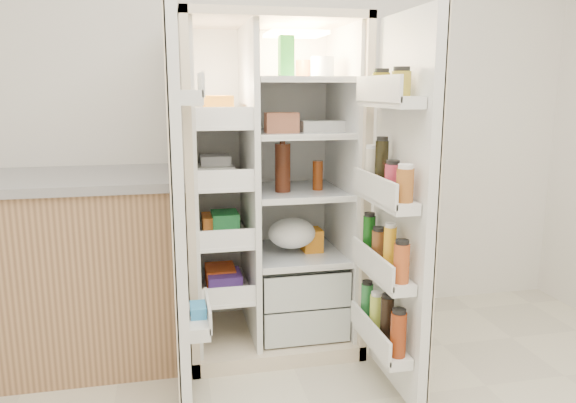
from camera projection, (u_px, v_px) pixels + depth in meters
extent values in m
cube|color=silver|center=(267.00, 103.00, 3.29)|extent=(4.00, 0.02, 2.70)
cube|color=beige|center=(260.00, 179.00, 3.30)|extent=(0.92, 0.04, 1.80)
cube|color=beige|center=(188.00, 191.00, 2.89)|extent=(0.04, 0.70, 1.80)
cube|color=beige|center=(346.00, 185.00, 3.08)|extent=(0.04, 0.70, 1.80)
cube|color=beige|center=(268.00, 20.00, 2.81)|extent=(0.92, 0.70, 0.04)
cube|color=beige|center=(270.00, 334.00, 3.16)|extent=(0.92, 0.70, 0.08)
cube|color=silver|center=(260.00, 176.00, 3.27)|extent=(0.84, 0.02, 1.68)
cube|color=silver|center=(193.00, 187.00, 2.90)|extent=(0.02, 0.62, 1.68)
cube|color=silver|center=(341.00, 182.00, 3.07)|extent=(0.02, 0.62, 1.68)
cube|color=silver|center=(249.00, 185.00, 2.96)|extent=(0.03, 0.62, 1.68)
cube|color=#BAC3BF|center=(297.00, 310.00, 3.14)|extent=(0.47, 0.52, 0.19)
cube|color=#BAC3BF|center=(297.00, 277.00, 3.10)|extent=(0.47, 0.52, 0.19)
cube|color=#FFD18C|center=(295.00, 34.00, 2.90)|extent=(0.30, 0.30, 0.02)
cube|color=white|center=(223.00, 287.00, 3.04)|extent=(0.28, 0.58, 0.02)
cube|color=white|center=(222.00, 235.00, 2.98)|extent=(0.28, 0.58, 0.02)
cube|color=white|center=(221.00, 181.00, 2.92)|extent=(0.28, 0.58, 0.02)
cube|color=white|center=(219.00, 125.00, 2.86)|extent=(0.28, 0.58, 0.02)
cube|color=silver|center=(297.00, 253.00, 3.09)|extent=(0.49, 0.58, 0.01)
cube|color=silver|center=(297.00, 191.00, 3.02)|extent=(0.49, 0.58, 0.01)
cube|color=silver|center=(297.00, 133.00, 2.96)|extent=(0.49, 0.58, 0.02)
cube|color=silver|center=(297.00, 80.00, 2.90)|extent=(0.49, 0.58, 0.02)
cube|color=#EF5B21|center=(223.00, 277.00, 3.03)|extent=(0.16, 0.20, 0.10)
cube|color=#279046|center=(222.00, 223.00, 2.97)|extent=(0.14, 0.18, 0.12)
cube|color=silver|center=(220.00, 173.00, 2.91)|extent=(0.20, 0.22, 0.07)
cube|color=orange|center=(219.00, 109.00, 2.84)|extent=(0.15, 0.16, 0.14)
cube|color=#583297|center=(223.00, 277.00, 3.03)|extent=(0.18, 0.20, 0.09)
cube|color=orange|center=(222.00, 224.00, 2.97)|extent=(0.14, 0.18, 0.10)
cube|color=silver|center=(220.00, 168.00, 2.91)|extent=(0.16, 0.16, 0.12)
sphere|color=orange|center=(279.00, 327.00, 3.05)|extent=(0.07, 0.07, 0.07)
sphere|color=orange|center=(293.00, 323.00, 3.11)|extent=(0.07, 0.07, 0.07)
sphere|color=orange|center=(311.00, 324.00, 3.09)|extent=(0.07, 0.07, 0.07)
sphere|color=orange|center=(282.00, 316.00, 3.20)|extent=(0.07, 0.07, 0.07)
sphere|color=orange|center=(300.00, 316.00, 3.20)|extent=(0.07, 0.07, 0.07)
ellipsoid|color=#417928|center=(297.00, 273.00, 3.12)|extent=(0.26, 0.24, 0.11)
cylinder|color=#421B0E|center=(283.00, 168.00, 2.93)|extent=(0.08, 0.08, 0.26)
cylinder|color=maroon|center=(318.00, 175.00, 2.99)|extent=(0.06, 0.06, 0.16)
cube|color=green|center=(286.00, 57.00, 2.76)|extent=(0.07, 0.07, 0.21)
cylinder|color=white|center=(323.00, 68.00, 2.86)|extent=(0.12, 0.12, 0.11)
cylinder|color=#B05B28|center=(303.00, 70.00, 3.00)|extent=(0.08, 0.08, 0.10)
cube|color=silver|center=(323.00, 126.00, 2.94)|extent=(0.23, 0.10, 0.06)
cube|color=#9F5B3F|center=(282.00, 123.00, 2.86)|extent=(0.17, 0.10, 0.10)
ellipsoid|color=white|center=(292.00, 239.00, 3.04)|extent=(0.26, 0.24, 0.17)
cube|color=orange|center=(312.00, 240.00, 3.10)|extent=(0.11, 0.13, 0.13)
cube|color=silver|center=(178.00, 215.00, 2.36)|extent=(0.05, 0.40, 1.72)
cube|color=beige|center=(172.00, 215.00, 2.35)|extent=(0.01, 0.40, 1.72)
cube|color=silver|center=(199.00, 321.00, 2.47)|extent=(0.09, 0.32, 0.06)
cube|color=silver|center=(191.00, 97.00, 2.27)|extent=(0.09, 0.32, 0.06)
cube|color=#338CCC|center=(198.00, 315.00, 2.46)|extent=(0.07, 0.12, 0.10)
cube|color=silver|center=(403.00, 209.00, 2.48)|extent=(0.05, 0.58, 1.72)
cube|color=beige|center=(408.00, 208.00, 2.48)|extent=(0.01, 0.58, 1.72)
cube|color=silver|center=(380.00, 341.00, 2.59)|extent=(0.11, 0.50, 0.05)
cube|color=silver|center=(383.00, 273.00, 2.52)|extent=(0.11, 0.50, 0.05)
cube|color=silver|center=(385.00, 199.00, 2.45)|extent=(0.11, 0.50, 0.05)
cube|color=silver|center=(389.00, 102.00, 2.36)|extent=(0.11, 0.50, 0.05)
cylinder|color=maroon|center=(398.00, 335.00, 2.37)|extent=(0.07, 0.07, 0.20)
cylinder|color=black|center=(387.00, 320.00, 2.49)|extent=(0.06, 0.06, 0.22)
cylinder|color=#BFD547|center=(376.00, 313.00, 2.62)|extent=(0.06, 0.06, 0.18)
cylinder|color=#287838|center=(367.00, 302.00, 2.75)|extent=(0.06, 0.06, 0.19)
cylinder|color=#AB471C|center=(401.00, 263.00, 2.31)|extent=(0.07, 0.07, 0.17)
cylinder|color=gold|center=(390.00, 250.00, 2.43)|extent=(0.06, 0.06, 0.21)
cylinder|color=brown|center=(379.00, 247.00, 2.56)|extent=(0.07, 0.07, 0.16)
cylinder|color=#114D12|center=(369.00, 236.00, 2.68)|extent=(0.06, 0.06, 0.20)
cylinder|color=#965420|center=(405.00, 185.00, 2.24)|extent=(0.07, 0.07, 0.14)
cylinder|color=#A32A3E|center=(392.00, 180.00, 2.36)|extent=(0.07, 0.07, 0.14)
cylinder|color=black|center=(381.00, 166.00, 2.48)|extent=(0.06, 0.06, 0.23)
cylinder|color=beige|center=(371.00, 167.00, 2.61)|extent=(0.06, 0.06, 0.18)
cylinder|color=olive|center=(401.00, 84.00, 2.23)|extent=(0.08, 0.08, 0.10)
cylinder|color=olive|center=(381.00, 84.00, 2.44)|extent=(0.08, 0.08, 0.10)
cube|color=#A67B53|center=(55.00, 274.00, 2.87)|extent=(1.33, 0.69, 0.96)
cube|color=gray|center=(46.00, 180.00, 2.76)|extent=(1.38, 0.73, 0.04)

